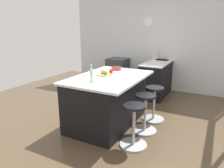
{
  "coord_description": "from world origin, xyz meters",
  "views": [
    {
      "loc": [
        3.33,
        1.95,
        1.87
      ],
      "look_at": [
        -0.01,
        0.21,
        0.81
      ],
      "focal_mm": 33.25,
      "sensor_mm": 36.0,
      "label": 1
    }
  ],
  "objects": [
    {
      "name": "oven_range",
      "position": [
        -2.49,
        -0.89,
        0.44
      ],
      "size": [
        0.6,
        0.61,
        0.89
      ],
      "color": "#38383D",
      "rests_on": "ground_plane"
    },
    {
      "name": "apple_green",
      "position": [
        -0.02,
        0.06,
        1.02
      ],
      "size": [
        0.08,
        0.08,
        0.08
      ],
      "primitive_type": "sphere",
      "color": "#609E2D",
      "rests_on": "cutting_board"
    },
    {
      "name": "apple_red",
      "position": [
        -0.21,
        0.08,
        1.02
      ],
      "size": [
        0.08,
        0.08,
        0.08
      ],
      "primitive_type": "sphere",
      "color": "red",
      "rests_on": "cutting_board"
    },
    {
      "name": "interior_partition_left",
      "position": [
        -2.84,
        -0.0,
        1.46
      ],
      "size": [
        0.15,
        5.03,
        2.92
      ],
      "color": "silver",
      "rests_on": "ground_plane"
    },
    {
      "name": "apple_yellow",
      "position": [
        -0.09,
        -0.04,
        1.02
      ],
      "size": [
        0.09,
        0.09,
        0.09
      ],
      "primitive_type": "sphere",
      "color": "gold",
      "rests_on": "cutting_board"
    },
    {
      "name": "cutting_board",
      "position": [
        -0.08,
        0.02,
        0.97
      ],
      "size": [
        0.36,
        0.24,
        0.02
      ],
      "primitive_type": "cube",
      "color": "tan",
      "rests_on": "kitchen_island"
    },
    {
      "name": "stool_by_window",
      "position": [
        -0.55,
        0.88,
        0.33
      ],
      "size": [
        0.44,
        0.44,
        0.7
      ],
      "color": "#B7B7BC",
      "rests_on": "ground_plane"
    },
    {
      "name": "kitchen_island",
      "position": [
        -0.01,
        0.11,
        0.48
      ],
      "size": [
        1.73,
        1.19,
        0.96
      ],
      "color": "black",
      "rests_on": "ground_plane"
    },
    {
      "name": "stool_middle",
      "position": [
        -0.01,
        0.88,
        0.33
      ],
      "size": [
        0.44,
        0.44,
        0.7
      ],
      "color": "#B7B7BC",
      "rests_on": "ground_plane"
    },
    {
      "name": "water_bottle",
      "position": [
        0.53,
        0.1,
        1.08
      ],
      "size": [
        0.06,
        0.06,
        0.31
      ],
      "color": "silver",
      "rests_on": "kitchen_island"
    },
    {
      "name": "sink_cabinet",
      "position": [
        -2.5,
        0.46,
        0.47
      ],
      "size": [
        1.99,
        0.6,
        1.2
      ],
      "color": "black",
      "rests_on": "ground_plane"
    },
    {
      "name": "stool_near_camera",
      "position": [
        0.54,
        0.88,
        0.33
      ],
      "size": [
        0.44,
        0.44,
        0.7
      ],
      "color": "#B7B7BC",
      "rests_on": "ground_plane"
    },
    {
      "name": "fruit_bowl",
      "position": [
        -0.57,
        0.01,
        1.0
      ],
      "size": [
        0.21,
        0.21,
        0.07
      ],
      "color": "#993833",
      "rests_on": "kitchen_island"
    },
    {
      "name": "ground_plane",
      "position": [
        0.0,
        0.0,
        0.0
      ],
      "size": [
        7.39,
        7.39,
        0.0
      ],
      "primitive_type": "plane",
      "color": "brown"
    }
  ]
}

